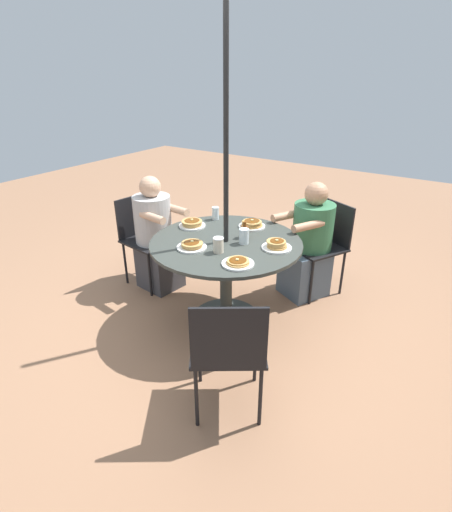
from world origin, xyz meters
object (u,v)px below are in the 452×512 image
patio_chair_north (323,240)px  patio_chair_east (145,234)px  patio_chair_south (228,347)px  drinking_glass_a (215,213)px  pancake_plate_b (192,224)px  pancake_plate_c (238,263)px  syrup_bottle (245,231)px  drinking_glass_b (244,236)px  pancake_plate_a (192,246)px  patio_table (226,256)px  coffee_cup (218,245)px  pancake_plate_e (252,224)px  diner_east (156,239)px  pancake_plate_d (277,245)px  diner_north (309,246)px

patio_chair_north → patio_chair_east: 1.73m
patio_chair_north → patio_chair_south: (1.82, 0.12, 0.00)m
patio_chair_south → drinking_glass_a: 1.59m
pancake_plate_b → pancake_plate_c: size_ratio=1.00×
drinking_glass_a → syrup_bottle: bearing=63.5°
syrup_bottle → drinking_glass_a: size_ratio=1.17×
syrup_bottle → drinking_glass_b: syrup_bottle is taller
pancake_plate_c → drinking_glass_a: 0.94m
pancake_plate_a → syrup_bottle: 0.47m
patio_table → coffee_cup: (0.20, 0.07, 0.19)m
patio_chair_east → pancake_plate_e: (-0.25, 1.07, 0.24)m
patio_table → pancake_plate_a: (0.26, -0.14, 0.15)m
diner_east → pancake_plate_b: size_ratio=4.77×
coffee_cup → diner_east: bearing=-108.5°
patio_chair_north → diner_east: 1.59m
patio_chair_south → drinking_glass_a: size_ratio=7.43×
drinking_glass_b → pancake_plate_a: bearing=-43.4°
pancake_plate_d → drinking_glass_b: bearing=-79.0°
diner_north → drinking_glass_b: size_ratio=8.99×
pancake_plate_b → drinking_glass_a: (-0.26, 0.07, 0.03)m
diner_north → patio_chair_south: (1.66, 0.19, 0.02)m
patio_chair_north → patio_chair_south: 1.82m
diner_north → syrup_bottle: 0.77m
pancake_plate_d → coffee_cup: bearing=-48.3°
patio_chair_north → drinking_glass_b: size_ratio=7.15×
coffee_cup → drinking_glass_a: bearing=-143.3°
patio_chair_north → diner_north: (0.16, -0.08, -0.02)m
patio_chair_east → syrup_bottle: size_ratio=6.33×
diner_east → pancake_plate_e: (-0.27, 0.89, 0.25)m
patio_table → syrup_bottle: syrup_bottle is taller
pancake_plate_d → coffee_cup: 0.45m
diner_north → diner_east: (0.67, -1.28, 0.01)m
patio_chair_east → coffee_cup: patio_chair_east is taller
pancake_plate_b → drinking_glass_a: 0.27m
diner_north → diner_east: bearing=54.8°
pancake_plate_b → pancake_plate_c: pancake_plate_b is taller
coffee_cup → drinking_glass_a: size_ratio=1.00×
diner_north → pancake_plate_e: (0.40, -0.38, 0.26)m
patio_chair_north → pancake_plate_c: size_ratio=3.73×
pancake_plate_c → drinking_glass_a: size_ratio=1.99×
drinking_glass_b → pancake_plate_c: bearing=25.0°
patio_chair_north → coffee_cup: size_ratio=7.40×
patio_chair_south → pancake_plate_c: (-0.57, -0.29, 0.23)m
pancake_plate_e → drinking_glass_b: bearing=20.0°
coffee_cup → pancake_plate_b: bearing=-122.2°
patio_chair_south → syrup_bottle: bearing=82.4°
diner_east → patio_chair_south: bearing=63.5°
patio_table → coffee_cup: 0.29m
patio_chair_south → coffee_cup: (-0.67, -0.53, 0.28)m
drinking_glass_b → pancake_plate_e: bearing=-160.0°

